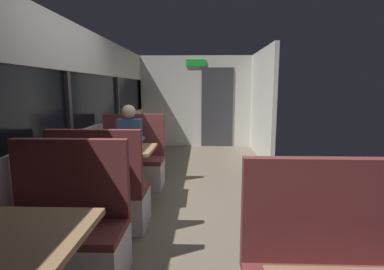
% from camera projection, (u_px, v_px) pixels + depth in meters
% --- Properties ---
extents(ground_plane, '(3.30, 9.20, 0.02)m').
position_uv_depth(ground_plane, '(188.00, 210.00, 3.76)').
color(ground_plane, '#665B4C').
extents(carriage_window_panel_left, '(0.09, 8.48, 2.30)m').
position_uv_depth(carriage_window_panel_left, '(68.00, 121.00, 3.63)').
color(carriage_window_panel_left, beige).
rests_on(carriage_window_panel_left, ground_plane).
extents(carriage_end_bulkhead, '(2.90, 0.11, 2.30)m').
position_uv_depth(carriage_end_bulkhead, '(198.00, 102.00, 7.72)').
color(carriage_end_bulkhead, beige).
rests_on(carriage_end_bulkhead, ground_plane).
extents(carriage_aisle_panel_right, '(0.08, 2.40, 2.30)m').
position_uv_depth(carriage_aisle_panel_right, '(262.00, 104.00, 6.49)').
color(carriage_aisle_panel_right, beige).
rests_on(carriage_aisle_panel_right, ground_plane).
extents(dining_table_near_window, '(0.90, 0.70, 0.74)m').
position_uv_depth(dining_table_near_window, '(3.00, 250.00, 1.62)').
color(dining_table_near_window, '#9E9EA3').
rests_on(dining_table_near_window, ground_plane).
extents(bench_near_window_facing_entry, '(0.95, 0.50, 1.10)m').
position_uv_depth(bench_near_window_facing_entry, '(65.00, 239.00, 2.36)').
color(bench_near_window_facing_entry, silver).
rests_on(bench_near_window_facing_entry, ground_plane).
extents(dining_table_mid_window, '(0.90, 0.70, 0.74)m').
position_uv_depth(dining_table_mid_window, '(119.00, 156.00, 3.87)').
color(dining_table_mid_window, '#9E9EA3').
rests_on(dining_table_mid_window, ground_plane).
extents(bench_mid_window_facing_end, '(0.95, 0.50, 1.10)m').
position_uv_depth(bench_mid_window_facing_end, '(102.00, 198.00, 3.23)').
color(bench_mid_window_facing_end, silver).
rests_on(bench_mid_window_facing_end, ground_plane).
extents(bench_mid_window_facing_entry, '(0.95, 0.50, 1.10)m').
position_uv_depth(bench_mid_window_facing_entry, '(132.00, 165.00, 4.61)').
color(bench_mid_window_facing_entry, silver).
rests_on(bench_mid_window_facing_entry, ground_plane).
extents(seated_passenger, '(0.47, 0.55, 1.26)m').
position_uv_depth(seated_passenger, '(131.00, 153.00, 4.51)').
color(seated_passenger, '#26262D').
rests_on(seated_passenger, ground_plane).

